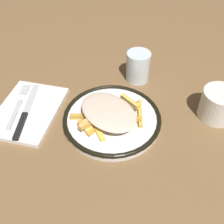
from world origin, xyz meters
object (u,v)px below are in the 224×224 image
object	(u,v)px
plate	(112,119)
knife	(25,114)
coffee_mug	(219,104)
fries_heap	(107,113)
water_glass	(138,67)
napkin	(28,112)
fork	(18,105)

from	to	relation	value
plate	knife	size ratio (longest dim) A/B	1.21
knife	coffee_mug	xyz separation A→B (m)	(0.50, 0.09, 0.02)
knife	fries_heap	bearing A→B (deg)	3.59
water_glass	knife	bearing A→B (deg)	-142.09
water_glass	fries_heap	bearing A→B (deg)	-106.55
water_glass	coffee_mug	size ratio (longest dim) A/B	0.76
knife	napkin	bearing A→B (deg)	96.55
water_glass	coffee_mug	bearing A→B (deg)	-29.69
fries_heap	coffee_mug	bearing A→B (deg)	15.10
napkin	fork	xyz separation A→B (m)	(-0.03, 0.01, 0.01)
fries_heap	fork	world-z (taller)	fries_heap
plate	knife	xyz separation A→B (m)	(-0.23, -0.02, 0.00)
fries_heap	water_glass	world-z (taller)	water_glass
plate	fries_heap	xyz separation A→B (m)	(-0.01, -0.01, 0.03)
fries_heap	napkin	distance (m)	0.22
fries_heap	napkin	size ratio (longest dim) A/B	0.92
plate	coffee_mug	bearing A→B (deg)	13.92
napkin	knife	world-z (taller)	knife
plate	napkin	bearing A→B (deg)	-179.06
water_glass	coffee_mug	distance (m)	0.25
fries_heap	coffee_mug	distance (m)	0.29
fork	knife	world-z (taller)	knife
fork	knife	size ratio (longest dim) A/B	0.84
fries_heap	coffee_mug	size ratio (longest dim) A/B	1.65
napkin	knife	xyz separation A→B (m)	(0.00, -0.02, 0.01)
fork	coffee_mug	bearing A→B (deg)	6.31
knife	plate	bearing A→B (deg)	5.64
plate	fries_heap	bearing A→B (deg)	-141.45
knife	water_glass	size ratio (longest dim) A/B	2.30
fries_heap	knife	xyz separation A→B (m)	(-0.22, -0.01, -0.03)
plate	knife	bearing A→B (deg)	-174.36
fork	knife	xyz separation A→B (m)	(0.03, -0.03, 0.00)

